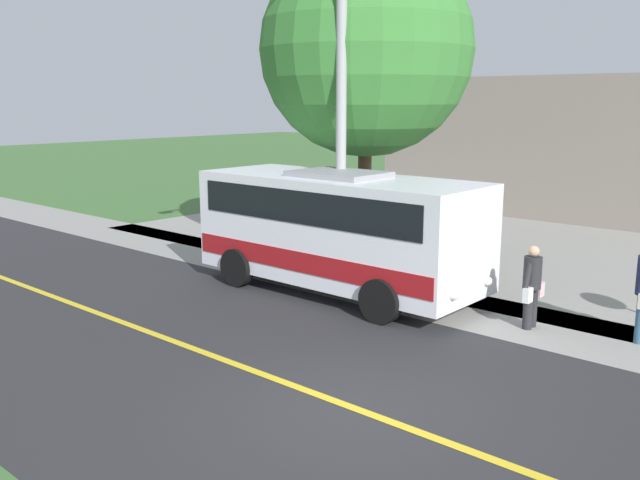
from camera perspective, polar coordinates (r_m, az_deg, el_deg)
ground_plane at (r=10.02m, az=2.76°, el=-13.80°), size 120.00×120.00×0.00m
road_surface at (r=10.02m, az=2.76°, el=-13.77°), size 8.00×100.00×0.01m
sidewalk at (r=14.19m, az=16.03°, el=-6.47°), size 2.40×100.00×0.01m
road_centre_line at (r=10.02m, az=2.76°, el=-13.75°), size 0.16×100.00×0.00m
shuttle_bus_front at (r=15.35m, az=1.55°, el=1.16°), size 2.68×6.80×2.75m
pedestrian_waiting at (r=13.62m, az=17.20°, el=-3.56°), size 0.72×0.34×1.61m
street_light_pole at (r=15.60m, az=1.50°, el=12.64°), size 1.97×0.24×8.34m
tree_curbside at (r=18.32m, az=3.87°, el=15.49°), size 5.50×5.50×8.31m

